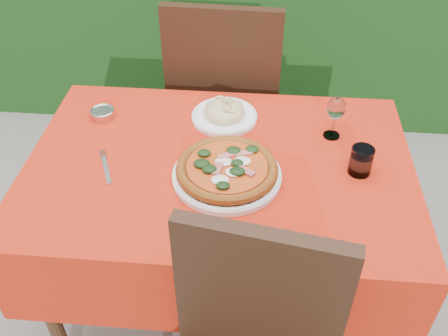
# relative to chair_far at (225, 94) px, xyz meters

# --- Properties ---
(ground) EXTENTS (60.00, 60.00, 0.00)m
(ground) POSITION_rel_chair_far_xyz_m (0.04, -0.66, -0.60)
(ground) COLOR slate
(ground) RESTS_ON ground
(dining_table) EXTENTS (1.26, 0.86, 0.75)m
(dining_table) POSITION_rel_chair_far_xyz_m (0.04, -0.66, -0.00)
(dining_table) COLOR #4B2818
(dining_table) RESTS_ON ground
(chair_far) EXTENTS (0.49, 0.49, 1.05)m
(chair_far) POSITION_rel_chair_far_xyz_m (0.00, 0.00, 0.00)
(chair_far) COLOR black
(chair_far) RESTS_ON ground
(pizza_plate) EXTENTS (0.35, 0.35, 0.06)m
(pizza_plate) POSITION_rel_chair_far_xyz_m (0.07, -0.73, 0.18)
(pizza_plate) COLOR white
(pizza_plate) RESTS_ON dining_table
(pasta_plate) EXTENTS (0.24, 0.24, 0.07)m
(pasta_plate) POSITION_rel_chair_far_xyz_m (0.03, -0.41, 0.17)
(pasta_plate) COLOR white
(pasta_plate) RESTS_ON dining_table
(water_glass) EXTENTS (0.07, 0.07, 0.09)m
(water_glass) POSITION_rel_chair_far_xyz_m (0.48, -0.67, 0.19)
(water_glass) COLOR silver
(water_glass) RESTS_ON dining_table
(wine_glass) EXTENTS (0.06, 0.06, 0.16)m
(wine_glass) POSITION_rel_chair_far_xyz_m (0.41, -0.48, 0.26)
(wine_glass) COLOR silver
(wine_glass) RESTS_ON dining_table
(fork) EXTENTS (0.10, 0.19, 0.01)m
(fork) POSITION_rel_chair_far_xyz_m (-0.32, -0.73, 0.15)
(fork) COLOR #B0B0B7
(fork) RESTS_ON dining_table
(steel_ramekin) EXTENTS (0.08, 0.08, 0.03)m
(steel_ramekin) POSITION_rel_chair_far_xyz_m (-0.41, -0.44, 0.16)
(steel_ramekin) COLOR silver
(steel_ramekin) RESTS_ON dining_table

